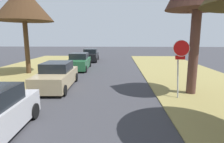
{
  "coord_description": "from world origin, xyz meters",
  "views": [
    {
      "loc": [
        1.6,
        -0.3,
        3.12
      ],
      "look_at": [
        1.3,
        7.63,
        1.64
      ],
      "focal_mm": 29.84,
      "sensor_mm": 36.0,
      "label": 1
    }
  ],
  "objects_px": {
    "parked_sedan_tan": "(57,76)",
    "parked_sedan_black": "(90,55)",
    "stop_sign_far": "(180,57)",
    "street_tree_left_mid_b": "(23,4)",
    "parked_sedan_green": "(79,62)"
  },
  "relations": [
    {
      "from": "parked_sedan_black",
      "to": "street_tree_left_mid_b",
      "type": "bearing_deg",
      "value": -114.82
    },
    {
      "from": "street_tree_left_mid_b",
      "to": "parked_sedan_black",
      "type": "relative_size",
      "value": 1.6
    },
    {
      "from": "stop_sign_far",
      "to": "parked_sedan_black",
      "type": "bearing_deg",
      "value": 114.36
    },
    {
      "from": "parked_sedan_green",
      "to": "parked_sedan_black",
      "type": "xyz_separation_m",
      "value": [
        0.16,
        6.36,
        0.0
      ]
    },
    {
      "from": "stop_sign_far",
      "to": "parked_sedan_tan",
      "type": "xyz_separation_m",
      "value": [
        -6.89,
        1.87,
        -1.44
      ]
    },
    {
      "from": "parked_sedan_tan",
      "to": "parked_sedan_black",
      "type": "bearing_deg",
      "value": 89.46
    },
    {
      "from": "street_tree_left_mid_b",
      "to": "parked_sedan_green",
      "type": "xyz_separation_m",
      "value": [
        3.88,
        2.37,
        -5.03
      ]
    },
    {
      "from": "street_tree_left_mid_b",
      "to": "parked_sedan_green",
      "type": "relative_size",
      "value": 1.6
    },
    {
      "from": "stop_sign_far",
      "to": "parked_sedan_black",
      "type": "height_order",
      "value": "stop_sign_far"
    },
    {
      "from": "parked_sedan_green",
      "to": "parked_sedan_black",
      "type": "bearing_deg",
      "value": 88.56
    },
    {
      "from": "street_tree_left_mid_b",
      "to": "parked_sedan_black",
      "type": "bearing_deg",
      "value": 65.18
    },
    {
      "from": "stop_sign_far",
      "to": "parked_sedan_tan",
      "type": "distance_m",
      "value": 7.29
    },
    {
      "from": "street_tree_left_mid_b",
      "to": "parked_sedan_tan",
      "type": "distance_m",
      "value": 7.71
    },
    {
      "from": "stop_sign_far",
      "to": "parked_sedan_green",
      "type": "xyz_separation_m",
      "value": [
        -6.93,
        8.59,
        -1.44
      ]
    },
    {
      "from": "street_tree_left_mid_b",
      "to": "parked_sedan_green",
      "type": "height_order",
      "value": "street_tree_left_mid_b"
    }
  ]
}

